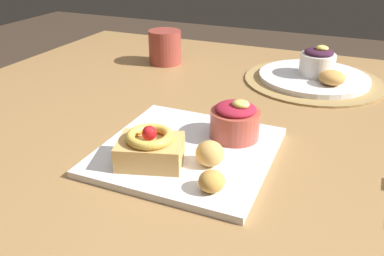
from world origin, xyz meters
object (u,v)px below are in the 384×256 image
at_px(fritter_front, 212,181).
at_px(fritter_middle, 210,153).
at_px(coffee_mug, 165,47).
at_px(berry_ramekin, 235,120).
at_px(back_plate, 313,77).
at_px(cake_slice, 150,148).
at_px(back_ramekin, 318,62).
at_px(back_pastry, 332,78).
at_px(front_plate, 187,151).

height_order(fritter_front, fritter_middle, fritter_middle).
distance_m(fritter_middle, coffee_mug, 0.57).
bearing_deg(berry_ramekin, back_plate, 77.51).
distance_m(fritter_front, back_plate, 0.55).
xyz_separation_m(cake_slice, back_ramekin, (0.18, 0.52, 0.01)).
xyz_separation_m(fritter_middle, back_plate, (0.09, 0.49, -0.02)).
relative_size(back_plate, back_ramekin, 3.16).
relative_size(berry_ramekin, fritter_middle, 1.94).
bearing_deg(coffee_mug, fritter_middle, -56.55).
xyz_separation_m(fritter_front, fritter_middle, (-0.03, 0.06, 0.01)).
xyz_separation_m(fritter_front, back_ramekin, (0.07, 0.55, 0.02)).
height_order(fritter_middle, back_plate, fritter_middle).
xyz_separation_m(cake_slice, fritter_middle, (0.09, 0.03, -0.01)).
relative_size(fritter_middle, coffee_mug, 0.48).
bearing_deg(back_pastry, cake_slice, -115.90).
height_order(fritter_front, back_pastry, back_pastry).
bearing_deg(berry_ramekin, fritter_front, -83.31).
xyz_separation_m(front_plate, back_plate, (0.14, 0.45, 0.01)).
bearing_deg(back_ramekin, fritter_front, -97.26).
distance_m(berry_ramekin, back_pastry, 0.35).
bearing_deg(berry_ramekin, cake_slice, -125.11).
height_order(front_plate, back_pastry, back_pastry).
bearing_deg(back_plate, fritter_front, -96.80).
bearing_deg(fritter_middle, cake_slice, -160.87).
relative_size(cake_slice, coffee_mug, 1.27).
relative_size(back_pastry, coffee_mug, 0.65).
distance_m(fritter_front, back_ramekin, 0.55).
relative_size(front_plate, cake_slice, 2.37).
distance_m(front_plate, back_pastry, 0.44).
bearing_deg(berry_ramekin, back_ramekin, 76.87).
bearing_deg(cake_slice, back_plate, 70.90).
height_order(berry_ramekin, fritter_middle, berry_ramekin).
xyz_separation_m(berry_ramekin, fritter_front, (0.02, -0.17, -0.02)).
bearing_deg(fritter_front, back_ramekin, 82.74).
bearing_deg(back_pastry, fritter_middle, -107.67).
relative_size(front_plate, back_pastry, 4.65).
bearing_deg(back_plate, fritter_middle, -100.70).
height_order(back_plate, back_ramekin, back_ramekin).
xyz_separation_m(back_ramekin, coffee_mug, (-0.41, -0.01, -0.00)).
height_order(cake_slice, coffee_mug, coffee_mug).
relative_size(fritter_front, back_pastry, 0.65).
relative_size(cake_slice, back_ramekin, 1.38).
distance_m(cake_slice, back_ramekin, 0.55).
bearing_deg(back_ramekin, back_plate, -174.03).
xyz_separation_m(back_pastry, coffee_mug, (-0.45, 0.05, 0.01)).
bearing_deg(berry_ramekin, front_plate, -131.06).
bearing_deg(fritter_front, cake_slice, 164.31).
distance_m(berry_ramekin, coffee_mug, 0.49).
height_order(fritter_front, back_ramekin, back_ramekin).
xyz_separation_m(cake_slice, back_pastry, (0.22, 0.46, -0.00)).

